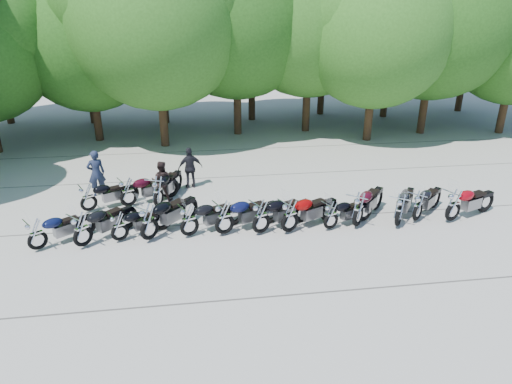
{
  "coord_description": "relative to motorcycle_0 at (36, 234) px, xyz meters",
  "views": [
    {
      "loc": [
        -1.98,
        -12.8,
        7.12
      ],
      "look_at": [
        0.0,
        1.5,
        1.1
      ],
      "focal_mm": 32.0,
      "sensor_mm": 36.0,
      "label": 1
    }
  ],
  "objects": [
    {
      "name": "tree_5",
      "position": [
        11.54,
        12.87,
        5.97
      ],
      "size": [
        9.04,
        9.04,
        11.1
      ],
      "color": "#3A2614",
      "rests_on": "ground"
    },
    {
      "name": "tree_12",
      "position": [
        8.73,
        16.13,
        5.12
      ],
      "size": [
        7.88,
        7.88,
        9.67
      ],
      "color": "#3A2614",
      "rests_on": "ground"
    },
    {
      "name": "motorcycle_9",
      "position": [
        10.28,
        0.19,
        0.11
      ],
      "size": [
        2.25,
        2.38,
        1.42
      ],
      "primitive_type": null,
      "rotation": [
        0.0,
        0.0,
        2.41
      ],
      "color": "#350712",
      "rests_on": "ground"
    },
    {
      "name": "motorcycle_10",
      "position": [
        11.66,
        0.02,
        0.07
      ],
      "size": [
        2.0,
        2.35,
        1.35
      ],
      "primitive_type": null,
      "rotation": [
        0.0,
        0.0,
        2.51
      ],
      "color": "black",
      "rests_on": "ground"
    },
    {
      "name": "motorcycle_1",
      "position": [
        1.34,
        0.02,
        0.06
      ],
      "size": [
        2.18,
        2.17,
        1.33
      ],
      "primitive_type": null,
      "rotation": [
        0.0,
        0.0,
        2.35
      ],
      "color": "black",
      "rests_on": "ground"
    },
    {
      "name": "rider_1",
      "position": [
        3.6,
        3.47,
        0.19
      ],
      "size": [
        0.86,
        0.72,
        1.59
      ],
      "primitive_type": "imported",
      "rotation": [
        0.0,
        0.0,
        2.98
      ],
      "color": "black",
      "rests_on": "ground"
    },
    {
      "name": "tree_14",
      "position": [
        17.61,
        15.76,
        5.23
      ],
      "size": [
        8.02,
        8.02,
        9.84
      ],
      "color": "#3A2614",
      "rests_on": "ground"
    },
    {
      "name": "rider_2",
      "position": [
        4.69,
        4.65,
        0.26
      ],
      "size": [
        1.08,
        0.63,
        1.72
      ],
      "primitive_type": "imported",
      "rotation": [
        0.0,
        0.0,
        3.36
      ],
      "color": "black",
      "rests_on": "ground"
    },
    {
      "name": "tree_11",
      "position": [
        3.17,
        16.09,
        4.89
      ],
      "size": [
        7.56,
        7.56,
        9.28
      ],
      "color": "#3A2614",
      "rests_on": "ground"
    },
    {
      "name": "motorcycle_0",
      "position": [
        0.0,
        0.0,
        0.0
      ],
      "size": [
        2.12,
        1.77,
        1.21
      ],
      "primitive_type": null,
      "rotation": [
        0.0,
        0.0,
        2.19
      ],
      "color": "black",
      "rests_on": "ground"
    },
    {
      "name": "motorcycle_13",
      "position": [
        1.0,
        2.71,
        0.0
      ],
      "size": [
        2.21,
        1.54,
        1.21
      ],
      "primitive_type": null,
      "rotation": [
        0.0,
        0.0,
        2.03
      ],
      "color": "black",
      "rests_on": "ground"
    },
    {
      "name": "motorcycle_8",
      "position": [
        9.32,
        0.12,
        -0.03
      ],
      "size": [
        2.13,
        1.34,
        1.16
      ],
      "primitive_type": null,
      "rotation": [
        0.0,
        0.0,
        1.95
      ],
      "color": "black",
      "rests_on": "ground"
    },
    {
      "name": "tree_6",
      "position": [
        14.48,
        10.48,
        5.21
      ],
      "size": [
        8.0,
        8.0,
        9.82
      ],
      "color": "#3A2614",
      "rests_on": "ground"
    },
    {
      "name": "tree_7",
      "position": [
        18.13,
        11.45,
        5.79
      ],
      "size": [
        8.79,
        8.79,
        10.79
      ],
      "color": "#3A2614",
      "rests_on": "ground"
    },
    {
      "name": "tree_2",
      "position": [
        -0.33,
        12.5,
        4.71
      ],
      "size": [
        7.31,
        7.31,
        8.97
      ],
      "color": "#3A2614",
      "rests_on": "ground"
    },
    {
      "name": "ground",
      "position": [
        6.93,
        -0.34,
        -0.6
      ],
      "size": [
        90.0,
        90.0,
        0.0
      ],
      "primitive_type": "plane",
      "color": "gray",
      "rests_on": "ground"
    },
    {
      "name": "motorcycle_7",
      "position": [
        7.91,
        0.08,
        0.08
      ],
      "size": [
        2.5,
        1.76,
        1.37
      ],
      "primitive_type": null,
      "rotation": [
        0.0,
        0.0,
        2.04
      ],
      "color": "#7E0404",
      "rests_on": "ground"
    },
    {
      "name": "tree_4",
      "position": [
        7.46,
        12.75,
        6.03
      ],
      "size": [
        9.13,
        9.13,
        11.2
      ],
      "color": "#3A2614",
      "rests_on": "ground"
    },
    {
      "name": "motorcycle_4",
      "position": [
        4.63,
        0.26,
        0.04
      ],
      "size": [
        2.36,
        1.59,
        1.29
      ],
      "primitive_type": null,
      "rotation": [
        0.0,
        0.0,
        2.0
      ],
      "color": "black",
      "rests_on": "ground"
    },
    {
      "name": "tree_13",
      "position": [
        13.62,
        17.14,
        5.43
      ],
      "size": [
        8.31,
        8.31,
        10.2
      ],
      "color": "#3A2614",
      "rests_on": "ground"
    },
    {
      "name": "tree_15",
      "position": [
        23.54,
        16.69,
        6.42
      ],
      "size": [
        9.67,
        9.67,
        11.86
      ],
      "color": "#3A2614",
      "rests_on": "ground"
    },
    {
      "name": "motorcycle_14",
      "position": [
        2.39,
        2.93,
        0.05
      ],
      "size": [
        2.39,
        1.7,
        1.31
      ],
      "primitive_type": null,
      "rotation": [
        0.0,
        0.0,
        2.05
      ],
      "color": "black",
      "rests_on": "ground"
    },
    {
      "name": "motorcycle_11",
      "position": [
        12.48,
        0.32,
        0.04
      ],
      "size": [
        2.17,
        2.02,
        1.29
      ],
      "primitive_type": null,
      "rotation": [
        0.0,
        0.0,
        2.29
      ],
      "color": "black",
      "rests_on": "ground"
    },
    {
      "name": "tree_3",
      "position": [
        3.36,
        10.9,
        5.72
      ],
      "size": [
        8.7,
        8.7,
        10.67
      ],
      "color": "#3A2614",
      "rests_on": "ground"
    },
    {
      "name": "motorcycle_12",
      "position": [
        13.68,
        0.12,
        0.08
      ],
      "size": [
        2.54,
        1.57,
        1.38
      ],
      "primitive_type": null,
      "rotation": [
        0.0,
        0.0,
        1.94
      ],
      "color": "maroon",
      "rests_on": "ground"
    },
    {
      "name": "motorcycle_2",
      "position": [
        2.42,
        0.25,
        -0.02
      ],
      "size": [
        2.1,
        1.5,
        1.16
      ],
      "primitive_type": null,
      "rotation": [
        0.0,
        0.0,
        2.05
      ],
      "color": "black",
      "rests_on": "ground"
    },
    {
      "name": "motorcycle_5",
      "position": [
        5.76,
        0.23,
        0.08
      ],
      "size": [
        2.52,
        1.63,
        1.37
      ],
      "primitive_type": null,
      "rotation": [
        0.0,
        0.0,
        1.97
      ],
      "color": "black",
      "rests_on": "ground"
    },
    {
      "name": "motorcycle_6",
      "position": [
        6.96,
        0.13,
        0.08
      ],
      "size": [
        2.51,
        1.73,
        1.37
      ],
      "primitive_type": null,
      "rotation": [
        0.0,
        0.0,
        2.03
      ],
      "color": "black",
      "rests_on": "ground"
    },
    {
      "name": "tree_10",
      "position": [
        -1.36,
        16.63,
        5.05
      ],
      "size": [
        7.78,
        7.78,
        9.55
      ],
      "color": "#3A2614",
      "rests_on": "ground"
    },
    {
      "name": "motorcycle_3",
      "position": [
        3.36,
        0.17,
        0.12
      ],
      "size": [
        2.3,
        2.41,
        1.45
      ],
      "primitive_type": null,
      "rotation": [
        0.0,
        0.0,
        2.4
      ],
      "color": "black",
      "rests_on": "ground"
    },
    {
      "name": "motorcycle_15",
      "position": [
        3.49,
        2.75,
        0.09
      ],
      "size": [
        1.58,
        2.56,
        1.39
      ],
      "primitive_type": null,
      "rotation": [
        0.0,
        0.0,
        2.77
      ],
      "color": "black",
      "rests_on": "ground"
    },
    {
      "name": "rider_0",
      "position": [
        1.04,
        4.35,
        0.32
      ],
      "size": [
        0.78,
        0.64,
        1.85
      ],
      "primitive_type": "imported",
      "rotation": [
        0.0,
        0.0,
        3.48
      ],
      "color": "#1A2238",
      "rests_on": "ground"
    }
  ]
}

